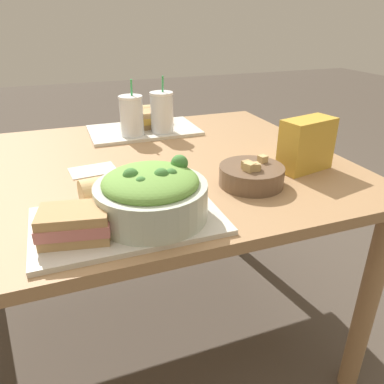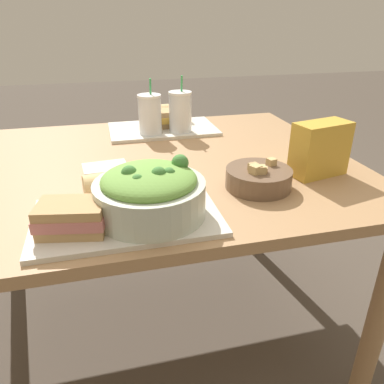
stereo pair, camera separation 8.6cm
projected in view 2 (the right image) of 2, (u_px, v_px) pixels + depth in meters
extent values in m
plane|color=#4C4238|center=(157.00, 330.00, 1.48)|extent=(12.00, 12.00, 0.00)
cube|color=#A37A51|center=(148.00, 167.00, 1.18)|extent=(1.28, 1.00, 0.03)
cylinder|color=#A37A51|center=(378.00, 319.00, 1.07)|extent=(0.06, 0.06, 0.68)
cylinder|color=#A37A51|center=(2.00, 219.00, 1.59)|extent=(0.06, 0.06, 0.68)
cylinder|color=#A37A51|center=(257.00, 191.00, 1.84)|extent=(0.06, 0.06, 0.68)
cube|color=beige|center=(127.00, 217.00, 0.84)|extent=(0.41, 0.26, 0.01)
cube|color=beige|center=(163.00, 129.00, 1.48)|extent=(0.41, 0.26, 0.01)
cylinder|color=beige|center=(150.00, 198.00, 0.83)|extent=(0.25, 0.25, 0.08)
ellipsoid|color=#6B9E42|center=(149.00, 180.00, 0.81)|extent=(0.21, 0.21, 0.06)
sphere|color=#427F38|center=(180.00, 163.00, 0.84)|extent=(0.04, 0.04, 0.04)
sphere|color=#427F38|center=(168.00, 174.00, 0.79)|extent=(0.03, 0.03, 0.03)
sphere|color=#427F38|center=(129.00, 173.00, 0.79)|extent=(0.03, 0.03, 0.03)
sphere|color=#427F38|center=(159.00, 174.00, 0.79)|extent=(0.03, 0.03, 0.03)
sphere|color=#427F38|center=(138.00, 180.00, 0.77)|extent=(0.03, 0.03, 0.03)
cube|color=beige|center=(167.00, 184.00, 0.77)|extent=(0.04, 0.04, 0.01)
cube|color=beige|center=(136.00, 172.00, 0.83)|extent=(0.05, 0.05, 0.01)
cylinder|color=brown|center=(258.00, 178.00, 0.99)|extent=(0.17, 0.17, 0.05)
cylinder|color=#5B2D19|center=(259.00, 171.00, 0.98)|extent=(0.16, 0.16, 0.01)
cube|color=tan|center=(264.00, 170.00, 0.96)|extent=(0.02, 0.02, 0.02)
cube|color=tan|center=(271.00, 162.00, 1.00)|extent=(0.03, 0.03, 0.02)
cube|color=tan|center=(261.00, 170.00, 0.95)|extent=(0.03, 0.03, 0.02)
cube|color=tan|center=(254.00, 167.00, 0.98)|extent=(0.02, 0.02, 0.02)
cube|color=tan|center=(255.00, 170.00, 0.95)|extent=(0.03, 0.03, 0.03)
cube|color=tan|center=(254.00, 168.00, 0.96)|extent=(0.03, 0.03, 0.02)
cube|color=tan|center=(73.00, 226.00, 0.78)|extent=(0.15, 0.11, 0.02)
cube|color=#C1706B|center=(72.00, 217.00, 0.77)|extent=(0.16, 0.12, 0.02)
cube|color=tan|center=(70.00, 208.00, 0.76)|extent=(0.15, 0.11, 0.02)
cylinder|color=tan|center=(119.00, 185.00, 0.90)|extent=(0.17, 0.09, 0.07)
cylinder|color=beige|center=(151.00, 180.00, 0.93)|extent=(0.02, 0.07, 0.07)
cube|color=tan|center=(160.00, 124.00, 1.49)|extent=(0.14, 0.10, 0.02)
cube|color=#EFB742|center=(160.00, 118.00, 1.48)|extent=(0.14, 0.10, 0.02)
cube|color=tan|center=(159.00, 113.00, 1.47)|extent=(0.14, 0.10, 0.02)
cylinder|color=tan|center=(174.00, 112.00, 1.55)|extent=(0.12, 0.07, 0.07)
cylinder|color=beige|center=(187.00, 112.00, 1.57)|extent=(0.01, 0.07, 0.07)
cylinder|color=silver|center=(150.00, 116.00, 1.38)|extent=(0.08, 0.08, 0.14)
cylinder|color=black|center=(150.00, 118.00, 1.38)|extent=(0.07, 0.07, 0.11)
cylinder|color=white|center=(149.00, 96.00, 1.35)|extent=(0.09, 0.09, 0.01)
cylinder|color=green|center=(150.00, 88.00, 1.34)|extent=(0.01, 0.02, 0.07)
cylinder|color=silver|center=(180.00, 113.00, 1.40)|extent=(0.08, 0.08, 0.14)
cylinder|color=maroon|center=(180.00, 115.00, 1.41)|extent=(0.07, 0.07, 0.12)
cylinder|color=white|center=(180.00, 93.00, 1.37)|extent=(0.09, 0.09, 0.01)
cylinder|color=green|center=(182.00, 85.00, 1.36)|extent=(0.01, 0.02, 0.07)
cube|color=gold|center=(320.00, 149.00, 1.05)|extent=(0.17, 0.11, 0.15)
cube|color=silver|center=(105.00, 166.00, 1.14)|extent=(0.14, 0.11, 0.00)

